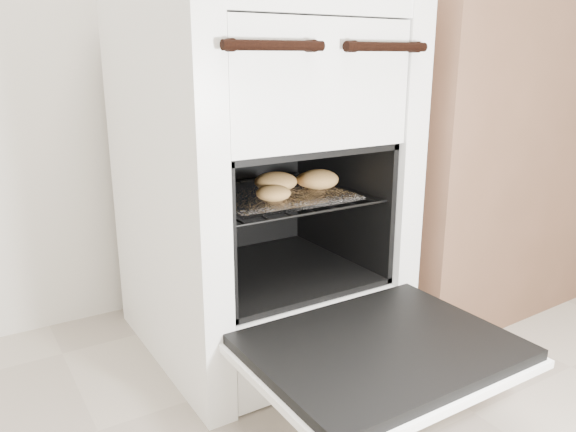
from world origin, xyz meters
name	(u,v)px	position (x,y,z in m)	size (l,w,h in m)	color
stove	(259,185)	(0.12, 1.20, 0.40)	(0.54, 0.60, 0.83)	white
oven_door	(381,351)	(0.12, 0.75, 0.18)	(0.48, 0.38, 0.03)	black
oven_rack	(272,195)	(0.12, 1.14, 0.39)	(0.39, 0.38, 0.01)	black
foil_sheet	(276,194)	(0.12, 1.12, 0.40)	(0.30, 0.27, 0.01)	white
baked_rolls	(297,182)	(0.17, 1.11, 0.42)	(0.26, 0.19, 0.05)	tan
counter	(473,133)	(0.89, 1.23, 0.47)	(0.94, 0.63, 0.94)	brown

